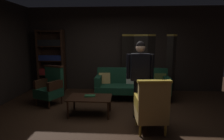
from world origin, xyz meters
TOP-DOWN VIEW (x-y plane):
  - ground_plane at (0.00, 0.00)m, footprint 10.00×10.00m
  - back_wall at (0.00, 2.45)m, footprint 7.20×0.10m
  - folding_screen at (1.27, 2.37)m, footprint 2.09×0.47m
  - bookshelf at (-2.15, 2.19)m, footprint 0.90×0.32m
  - velvet_couch at (0.55, 1.45)m, footprint 2.12×0.78m
  - coffee_table at (-0.47, 0.12)m, footprint 1.00×0.64m
  - armchair_gilt_accent at (0.84, -0.66)m, footprint 0.64×0.63m
  - armchair_wing_left at (-1.65, 0.75)m, footprint 0.76×0.76m
  - standing_figure at (0.66, 0.01)m, footprint 0.59×0.24m
  - book_green_cloth at (-0.47, 0.17)m, footprint 0.26×0.17m

SIDE VIEW (x-z plane):
  - ground_plane at x=0.00m, z-range 0.00..0.00m
  - coffee_table at x=-0.47m, z-range 0.16..0.58m
  - book_green_cloth at x=-0.47m, z-range 0.42..0.45m
  - velvet_couch at x=0.55m, z-range 0.01..0.89m
  - armchair_gilt_accent at x=0.84m, z-range -0.03..1.01m
  - armchair_wing_left at x=-1.65m, z-range -0.03..1.01m
  - folding_screen at x=1.27m, z-range 0.04..1.94m
  - standing_figure at x=0.66m, z-range 0.17..1.88m
  - bookshelf at x=-2.15m, z-range 0.04..2.09m
  - back_wall at x=0.00m, z-range 0.00..2.80m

